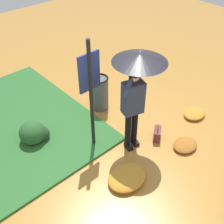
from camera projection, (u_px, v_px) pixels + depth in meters
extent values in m
plane|color=#B27A33|center=(130.00, 145.00, 5.77)|extent=(18.00, 18.00, 0.00)
cylinder|color=black|center=(128.00, 131.00, 5.46)|extent=(0.12, 0.12, 0.86)
cylinder|color=black|center=(134.00, 127.00, 5.56)|extent=(0.12, 0.12, 0.86)
cube|color=black|center=(128.00, 146.00, 5.69)|extent=(0.17, 0.24, 0.08)
cube|color=black|center=(135.00, 142.00, 5.78)|extent=(0.17, 0.24, 0.08)
cube|color=#2D3851|center=(133.00, 98.00, 5.04)|extent=(0.43, 0.34, 0.64)
sphere|color=beige|center=(134.00, 76.00, 4.75)|extent=(0.20, 0.20, 0.20)
ellipsoid|color=black|center=(134.00, 74.00, 4.73)|extent=(0.20, 0.20, 0.15)
cylinder|color=#2D3851|center=(126.00, 93.00, 4.78)|extent=(0.18, 0.13, 0.18)
cylinder|color=#2D3851|center=(128.00, 88.00, 4.74)|extent=(0.24, 0.11, 0.33)
cube|color=black|center=(131.00, 79.00, 4.71)|extent=(0.07, 0.04, 0.14)
cylinder|color=#2D3851|center=(140.00, 83.00, 4.98)|extent=(0.11, 0.10, 0.09)
cylinder|color=#2D3851|center=(139.00, 79.00, 4.92)|extent=(0.10, 0.09, 0.23)
cylinder|color=#A5A5AD|center=(140.00, 63.00, 4.72)|extent=(0.02, 0.02, 0.41)
cone|color=black|center=(140.00, 58.00, 4.66)|extent=(0.96, 0.96, 0.16)
sphere|color=#A5A5AD|center=(140.00, 52.00, 4.59)|extent=(0.02, 0.02, 0.02)
cylinder|color=black|center=(91.00, 99.00, 5.06)|extent=(0.07, 0.07, 2.30)
cube|color=navy|center=(89.00, 72.00, 4.73)|extent=(0.44, 0.04, 0.70)
cube|color=red|center=(89.00, 72.00, 4.74)|extent=(0.38, 0.01, 0.64)
cube|color=brown|center=(157.00, 134.00, 5.85)|extent=(0.32, 0.29, 0.24)
torus|color=brown|center=(158.00, 128.00, 5.75)|extent=(0.15, 0.12, 0.18)
cylinder|color=#4C4C51|center=(100.00, 94.00, 6.50)|extent=(0.40, 0.40, 0.80)
torus|color=black|center=(99.00, 78.00, 6.24)|extent=(0.42, 0.42, 0.04)
ellipsoid|color=#285628|center=(32.00, 133.00, 5.70)|extent=(0.53, 0.53, 0.48)
ellipsoid|color=#1E421E|center=(42.00, 134.00, 5.79)|extent=(0.32, 0.32, 0.32)
ellipsoid|color=#A86023|center=(185.00, 145.00, 5.69)|extent=(0.53, 0.43, 0.12)
ellipsoid|color=#C68428|center=(127.00, 178.00, 5.02)|extent=(0.74, 0.59, 0.16)
ellipsoid|color=#C68428|center=(194.00, 114.00, 6.47)|extent=(0.55, 0.44, 0.12)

